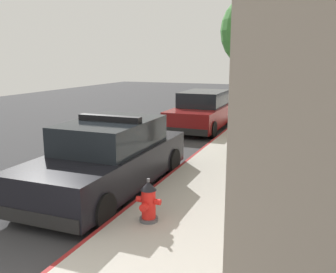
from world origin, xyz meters
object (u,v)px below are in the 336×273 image
at_px(fire_hydrant, 148,202).
at_px(parked_car_silver_ahead, 203,111).
at_px(police_cruiser, 109,158).
at_px(street_tree, 261,32).

bearing_deg(fire_hydrant, parked_car_silver_ahead, 100.68).
height_order(police_cruiser, street_tree, street_tree).
height_order(parked_car_silver_ahead, fire_hydrant, parked_car_silver_ahead).
xyz_separation_m(parked_car_silver_ahead, fire_hydrant, (1.78, -9.43, -0.22)).
height_order(fire_hydrant, street_tree, street_tree).
bearing_deg(street_tree, police_cruiser, -120.49).
relative_size(fire_hydrant, street_tree, 0.16).
relative_size(police_cruiser, parked_car_silver_ahead, 1.00).
bearing_deg(street_tree, parked_car_silver_ahead, 126.91).
height_order(police_cruiser, fire_hydrant, police_cruiser).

